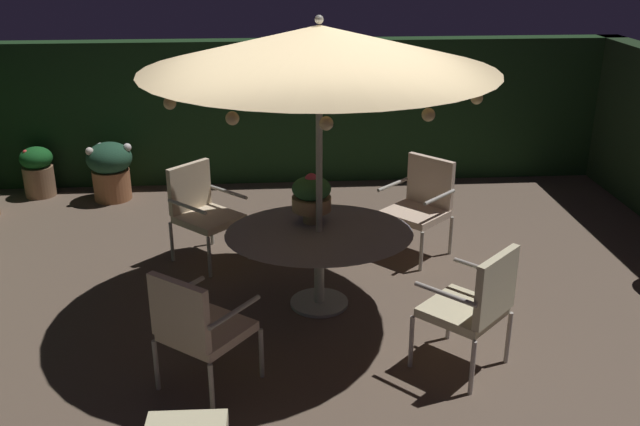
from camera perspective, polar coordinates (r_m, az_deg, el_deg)
The scene contains 11 objects.
ground_plane at distance 6.50m, azimuth -0.38°, elevation -7.20°, with size 8.52×7.20×0.02m, color brown.
hedge_backdrop_rear at distance 9.40m, azimuth -1.81°, elevation 8.16°, with size 8.52×0.30×1.86m, color #1A3519.
patio_dining_table at distance 6.19m, azimuth -0.07°, elevation -2.39°, with size 1.64×1.39×0.72m.
patio_umbrella at distance 5.71m, azimuth -0.07°, elevation 13.09°, with size 2.87×2.87×2.53m.
centerpiece_planter at distance 6.24m, azimuth -0.69°, elevation 1.46°, with size 0.35×0.35×0.46m.
patio_chair_north at distance 5.15m, azimuth -9.85°, elevation -8.83°, with size 0.80×0.80×0.96m.
patio_chair_northeast at distance 5.40m, azimuth 12.40°, elevation -7.01°, with size 0.79×0.79×1.01m.
patio_chair_east at distance 7.33m, azimuth 8.13°, elevation 0.98°, with size 0.81×0.81×0.99m.
patio_chair_southeast at distance 7.22m, azimuth -9.50°, elevation 0.48°, with size 0.81×0.81×0.97m.
potted_plant_right_near at distance 9.60m, azimuth -21.73°, elevation 3.21°, with size 0.40×0.40×0.63m.
potted_plant_left_near at distance 9.16m, azimuth -16.50°, elevation 3.46°, with size 0.56×0.56×0.73m.
Camera 1 is at (-0.37, -5.68, 3.14)m, focal length 39.83 mm.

